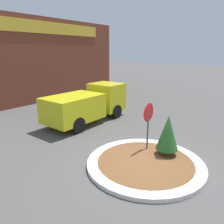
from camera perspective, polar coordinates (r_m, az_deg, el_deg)
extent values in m
plane|color=#514F4C|center=(8.41, 8.61, -13.50)|extent=(120.00, 120.00, 0.00)
cylinder|color=silver|center=(8.37, 8.63, -13.06)|extent=(4.29, 4.29, 0.14)
cylinder|color=brown|center=(8.37, 8.63, -13.05)|extent=(3.52, 3.52, 0.14)
cylinder|color=#4C4C51|center=(9.01, 9.33, -4.11)|extent=(0.07, 0.07, 2.11)
cylinder|color=#B71414|center=(8.81, 9.52, -0.10)|extent=(0.76, 0.03, 0.76)
cylinder|color=brown|center=(8.97, 14.03, -9.97)|extent=(0.08, 0.08, 0.22)
cone|color=#235623|center=(8.66, 14.38, -5.22)|extent=(0.86, 0.86, 1.37)
cube|color=gold|center=(14.08, -1.46, 4.05)|extent=(1.70, 1.93, 1.70)
cube|color=gold|center=(12.10, -10.01, 1.03)|extent=(3.18, 2.04, 1.36)
cube|color=black|center=(14.48, 0.01, 5.58)|extent=(0.05, 1.72, 0.59)
cylinder|color=black|center=(14.74, -4.64, 1.32)|extent=(0.84, 0.23, 0.84)
cylinder|color=black|center=(13.60, 1.19, 0.13)|extent=(0.84, 0.23, 0.84)
cylinder|color=black|center=(12.61, -14.68, -1.66)|extent=(0.84, 0.23, 0.84)
cylinder|color=black|center=(11.25, -8.82, -3.43)|extent=(0.84, 0.23, 0.84)
cube|color=brown|center=(21.64, -19.98, 12.79)|extent=(14.93, 6.00, 6.62)
cube|color=gold|center=(19.24, -15.44, 20.37)|extent=(10.45, 0.08, 0.90)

